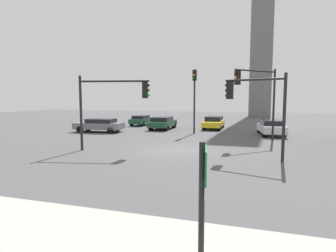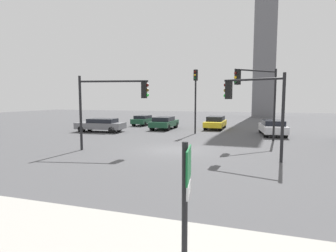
{
  "view_description": "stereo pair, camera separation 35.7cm",
  "coord_description": "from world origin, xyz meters",
  "views": [
    {
      "loc": [
        4.53,
        -16.79,
        3.27
      ],
      "look_at": [
        -1.3,
        2.7,
        1.26
      ],
      "focal_mm": 29.24,
      "sensor_mm": 36.0,
      "label": 1
    },
    {
      "loc": [
        4.87,
        -16.69,
        3.27
      ],
      "look_at": [
        -1.3,
        2.7,
        1.26
      ],
      "focal_mm": 29.24,
      "sensor_mm": 36.0,
      "label": 2
    }
  ],
  "objects": [
    {
      "name": "ground_plane",
      "position": [
        0.0,
        0.0,
        0.0
      ],
      "size": [
        108.84,
        108.84,
        0.0
      ],
      "primitive_type": "plane",
      "color": "#4C4C4F"
    },
    {
      "name": "sidewalk_corner",
      "position": [
        0.0,
        -11.97,
        0.07
      ],
      "size": [
        36.67,
        3.64,
        0.15
      ],
      "primitive_type": "cube",
      "color": "#A8A59E",
      "rests_on": "ground_plane"
    },
    {
      "name": "direction_sign",
      "position": [
        3.83,
        -12.43,
        1.66
      ],
      "size": [
        0.18,
        0.74,
        2.43
      ],
      "rotation": [
        0.0,
        0.0,
        0.15
      ],
      "color": "black",
      "rests_on": "ground_plane"
    },
    {
      "name": "traffic_light_0",
      "position": [
        4.75,
        -1.15,
        3.26
      ],
      "size": [
        3.2,
        1.13,
        4.61
      ],
      "rotation": [
        0.0,
        0.0,
        2.85
      ],
      "color": "black",
      "rests_on": "ground_plane"
    },
    {
      "name": "traffic_light_1",
      "position": [
        -0.48,
        8.6,
        4.12
      ],
      "size": [
        0.36,
        0.48,
        5.99
      ],
      "rotation": [
        0.0,
        0.0,
        -1.72
      ],
      "color": "black",
      "rests_on": "ground_plane"
    },
    {
      "name": "traffic_light_2",
      "position": [
        -3.62,
        -1.36,
        3.36
      ],
      "size": [
        4.41,
        1.11,
        4.73
      ],
      "rotation": [
        0.0,
        0.0,
        0.21
      ],
      "color": "black",
      "rests_on": "ground_plane"
    },
    {
      "name": "traffic_light_3",
      "position": [
        5.01,
        4.64,
        4.0
      ],
      "size": [
        2.98,
        2.92,
        5.56
      ],
      "rotation": [
        0.0,
        0.0,
        -2.37
      ],
      "color": "black",
      "rests_on": "ground_plane"
    },
    {
      "name": "car_0",
      "position": [
        -4.51,
        11.41,
        0.73
      ],
      "size": [
        2.09,
        4.56,
        1.36
      ],
      "rotation": [
        0.0,
        0.0,
        1.58
      ],
      "color": "#19472D",
      "rests_on": "ground_plane"
    },
    {
      "name": "car_2",
      "position": [
        0.77,
        13.42,
        0.73
      ],
      "size": [
        1.99,
        4.66,
        1.38
      ],
      "rotation": [
        0.0,
        0.0,
        -1.59
      ],
      "color": "yellow",
      "rests_on": "ground_plane"
    },
    {
      "name": "car_3",
      "position": [
        6.44,
        9.5,
        0.74
      ],
      "size": [
        2.38,
        4.63,
        1.38
      ],
      "rotation": [
        0.0,
        0.0,
        1.68
      ],
      "color": "silver",
      "rests_on": "ground_plane"
    },
    {
      "name": "car_5",
      "position": [
        -8.4,
        14.85,
        0.67
      ],
      "size": [
        1.83,
        4.01,
        1.25
      ],
      "rotation": [
        0.0,
        0.0,
        1.54
      ],
      "color": "#19472D",
      "rests_on": "ground_plane"
    },
    {
      "name": "car_6",
      "position": [
        -9.77,
        7.21,
        0.72
      ],
      "size": [
        4.9,
        2.43,
        1.33
      ],
      "rotation": [
        0.0,
        0.0,
        3.23
      ],
      "color": "slate",
      "rests_on": "ground_plane"
    },
    {
      "name": "skyline_tower",
      "position": [
        6.19,
        36.27,
        19.22
      ],
      "size": [
        3.79,
        3.79,
        38.45
      ],
      "primitive_type": "cube",
      "color": "slate",
      "rests_on": "ground_plane"
    }
  ]
}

